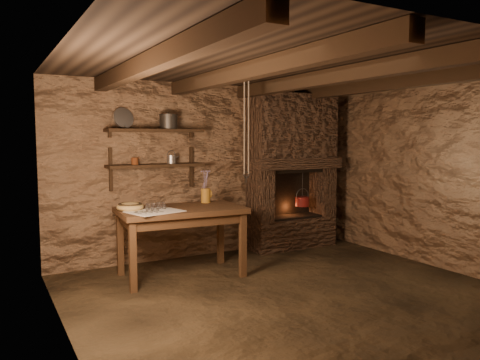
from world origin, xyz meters
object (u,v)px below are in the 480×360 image
stoneware_jug (206,189)px  red_pot (302,201)px  iron_stockpot (168,122)px  work_table (181,239)px  wooden_bowl (130,207)px

stoneware_jug → red_pot: size_ratio=0.78×
iron_stockpot → red_pot: bearing=-3.3°
red_pot → work_table: bearing=-166.2°
stoneware_jug → wooden_bowl: stoneware_jug is taller
work_table → stoneware_jug: size_ratio=3.59×
stoneware_jug → work_table: bearing=-132.9°
wooden_bowl → red_pot: red_pot is taller
work_table → wooden_bowl: (-0.58, 0.10, 0.42)m
red_pot → stoneware_jug: bearing=-170.5°
wooden_bowl → iron_stockpot: (0.68, 0.56, 0.99)m
wooden_bowl → iron_stockpot: iron_stockpot is taller
stoneware_jug → iron_stockpot: size_ratio=1.81×
work_table → iron_stockpot: iron_stockpot is taller
wooden_bowl → red_pot: size_ratio=0.58×
stoneware_jug → iron_stockpot: bearing=147.5°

